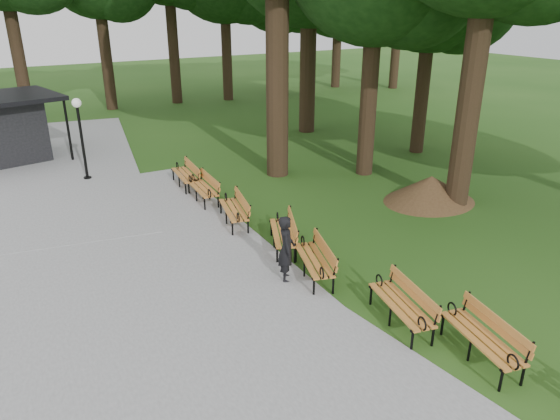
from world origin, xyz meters
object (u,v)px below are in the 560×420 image
bench_3 (314,260)px  bench_7 (185,175)px  lamp_post (79,121)px  bench_4 (283,233)px  bench_5 (234,210)px  bench_6 (203,188)px  person (286,249)px  bench_2 (401,305)px  bench_1 (482,338)px  dirt_mound (430,189)px

bench_3 → bench_7: same height
lamp_post → bench_4: lamp_post is taller
bench_5 → bench_6: size_ratio=1.00×
person → bench_4: bearing=-0.3°
bench_4 → bench_5: (-0.40, 2.07, 0.00)m
bench_3 → lamp_post: bearing=-144.6°
bench_4 → bench_7: size_ratio=1.00×
bench_4 → bench_6: 4.26m
bench_2 → bench_3: bearing=-157.6°
bench_1 → bench_7: size_ratio=1.00×
bench_6 → bench_7: size_ratio=1.00×
person → bench_3: bearing=-80.9°
person → bench_7: (0.30, 7.26, -0.36)m
bench_3 → bench_4: (0.14, 1.65, 0.00)m
bench_4 → bench_2: bearing=28.7°
lamp_post → bench_5: 7.12m
dirt_mound → bench_6: 7.29m
person → bench_3: person is taller
dirt_mound → bench_1: size_ratio=1.37×
dirt_mound → bench_2: 7.23m
person → bench_6: size_ratio=0.84×
bench_2 → dirt_mound: bearing=142.5°
bench_6 → bench_1: bearing=11.3°
bench_5 → bench_7: size_ratio=1.00×
lamp_post → bench_4: 9.14m
lamp_post → dirt_mound: (9.06, -7.84, -1.70)m
bench_6 → bench_4: bearing=10.3°
bench_1 → bench_4: same height
bench_4 → bench_7: (-0.45, 5.82, 0.00)m
bench_4 → person: bearing=-3.0°
bench_3 → dirt_mound: bearing=128.5°
lamp_post → bench_7: 4.14m
person → bench_3: (0.62, -0.20, -0.36)m
dirt_mound → bench_6: size_ratio=1.37×
person → bench_1: bearing=-132.6°
dirt_mound → bench_5: 6.42m
bench_1 → bench_4: size_ratio=1.00×
bench_2 → bench_5: bearing=-161.1°
lamp_post → bench_6: lamp_post is taller
bench_3 → bench_5: bearing=-157.7°
person → lamp_post: (-2.47, 9.83, 1.33)m
bench_7 → person: bearing=3.0°
person → bench_4: (0.76, 1.45, -0.36)m
bench_2 → bench_6: same height
bench_1 → bench_3: bearing=-154.7°
bench_2 → bench_5: 6.21m
lamp_post → dirt_mound: size_ratio=1.13×
dirt_mound → bench_5: bearing=166.2°
lamp_post → dirt_mound: 12.10m
bench_1 → bench_4: 5.69m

